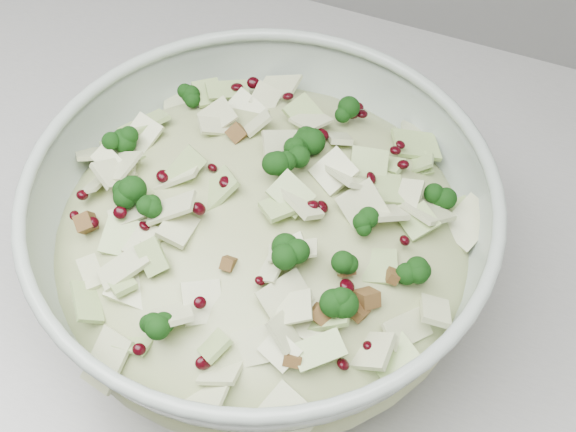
% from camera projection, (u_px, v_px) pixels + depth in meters
% --- Properties ---
extents(counter, '(3.60, 0.60, 0.90)m').
position_uv_depth(counter, '(67.00, 317.00, 1.17)').
color(counter, '#ABABA6').
rests_on(counter, floor).
extents(mixing_bowl, '(0.36, 0.36, 0.14)m').
position_uv_depth(mixing_bowl, '(262.00, 242.00, 0.61)').
color(mixing_bowl, '#A1B1A4').
rests_on(mixing_bowl, counter).
extents(salad, '(0.33, 0.33, 0.14)m').
position_uv_depth(salad, '(262.00, 224.00, 0.59)').
color(salad, tan).
rests_on(salad, mixing_bowl).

